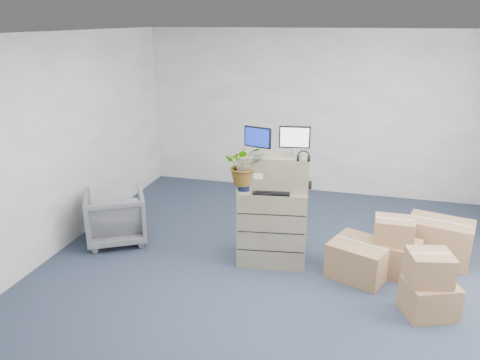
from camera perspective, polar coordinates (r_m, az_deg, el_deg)
name	(u,v)px	position (r m, az deg, el deg)	size (l,w,h in m)	color
ground	(276,293)	(5.46, 4.42, -13.61)	(7.00, 7.00, 0.00)	#242D42
wall_back	(317,113)	(8.22, 9.40, 8.03)	(6.00, 0.02, 2.80)	#B8B6AF
filing_cabinet_lower	(272,225)	(5.90, 3.92, -5.55)	(0.84, 0.51, 0.98)	#88745D
filing_cabinet_upper	(273,171)	(5.69, 4.10, 1.07)	(0.84, 0.42, 0.42)	#88745D
monitor_left	(258,139)	(5.55, 2.16, 4.97)	(0.34, 0.17, 0.34)	#99999E
monitor_right	(295,139)	(5.54, 6.66, 4.93)	(0.36, 0.17, 0.36)	#99999E
headphones	(303,157)	(5.43, 7.74, 2.85)	(0.15, 0.15, 0.02)	black
keyboard	(271,192)	(5.56, 3.85, -1.51)	(0.44, 0.18, 0.02)	black
mouse	(296,191)	(5.61, 6.85, -1.38)	(0.09, 0.05, 0.03)	silver
water_bottle	(282,179)	(5.69, 5.16, 0.15)	(0.07, 0.07, 0.25)	#919299
phone_dock	(268,184)	(5.76, 3.43, -0.49)	(0.06, 0.05, 0.11)	silver
external_drive	(304,185)	(5.81, 7.76, -0.56)	(0.20, 0.15, 0.06)	black
tissue_box	(298,180)	(5.76, 7.06, 0.01)	(0.20, 0.10, 0.08)	#4785F2
potted_plant	(244,170)	(5.54, 0.51, 1.24)	(0.55, 0.59, 0.47)	#8FAB8A
office_chair	(116,214)	(6.67, -14.92, -4.03)	(0.77, 0.72, 0.80)	slate
cardboard_boxes	(406,255)	(5.97, 19.61, -8.64)	(1.80, 1.88, 0.72)	#986A49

